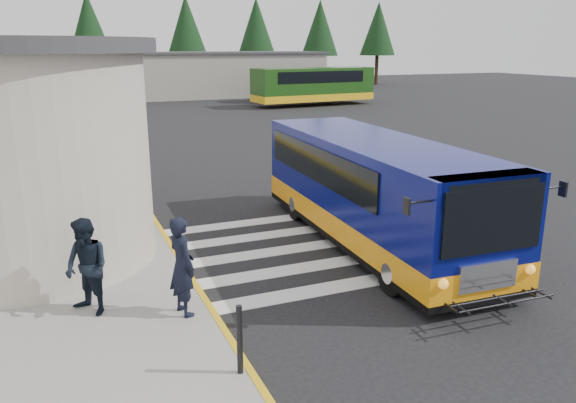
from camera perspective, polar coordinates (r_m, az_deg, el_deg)
name	(u,v)px	position (r m, az deg, el deg)	size (l,w,h in m)	color
ground	(325,233)	(14.93, 3.81, -3.19)	(140.00, 140.00, 0.00)	black
curb_strip	(146,208)	(17.43, -14.25, -0.60)	(0.12, 34.00, 0.16)	gold
crosswalk	(322,245)	(14.04, 3.44, -4.39)	(8.00, 5.35, 0.01)	silver
depot_building	(187,74)	(56.07, -10.23, 12.59)	(26.40, 8.40, 4.20)	gray
tree_line	(171,26)	(63.92, -11.85, 17.04)	(58.40, 4.40, 10.00)	black
transit_bus	(374,195)	(13.94, 8.70, 0.67)	(3.38, 9.38, 2.62)	#080D5D
pedestrian_a	(182,266)	(10.09, -10.71, -6.45)	(0.66, 0.43, 1.81)	black
pedestrian_b	(87,267)	(10.55, -19.76, -6.30)	(0.85, 0.67, 1.76)	black
bollard	(240,340)	(8.38, -4.94, -13.81)	(0.09, 0.09, 1.08)	black
far_bus_a	(303,84)	(51.34, 1.57, 11.87)	(8.95, 2.88, 2.28)	#180759
far_bus_b	(313,84)	(47.11, 2.58, 11.80)	(10.36, 3.69, 2.62)	#194111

